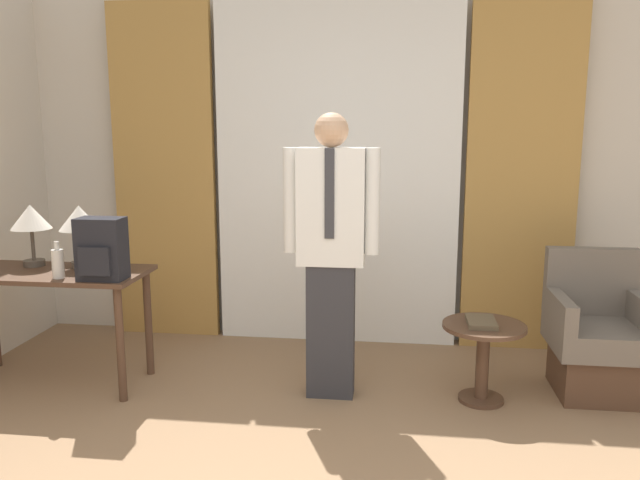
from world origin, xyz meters
TOP-DOWN VIEW (x-y plane):
  - wall_back at (0.00, 3.22)m, footprint 10.00×0.06m
  - curtain_sheer_center at (0.00, 3.09)m, footprint 1.82×0.06m
  - curtain_drape_left at (-1.35, 3.09)m, footprint 0.80×0.06m
  - curtain_drape_right at (1.35, 3.09)m, footprint 0.80×0.06m
  - desk at (-1.74, 2.02)m, footprint 1.24×0.55m
  - table_lamp_left at (-1.91, 2.15)m, footprint 0.26×0.26m
  - table_lamp_right at (-1.57, 2.15)m, footprint 0.26×0.26m
  - bottle_near_edge at (-1.57, 1.85)m, footprint 0.07×0.07m
  - backpack at (-1.29, 1.85)m, footprint 0.27×0.20m
  - person at (0.07, 2.05)m, footprint 0.58×0.20m
  - armchair at (1.72, 2.30)m, footprint 0.57×0.58m
  - side_table at (0.99, 2.08)m, footprint 0.50×0.50m
  - book at (0.97, 2.08)m, footprint 0.17×0.25m

SIDE VIEW (x-z plane):
  - side_table at x=0.99m, z-range 0.09..0.58m
  - armchair at x=1.72m, z-range -0.10..0.78m
  - book at x=0.97m, z-range 0.49..0.52m
  - desk at x=-1.74m, z-range 0.26..1.01m
  - bottle_near_edge at x=-1.57m, z-range 0.73..0.95m
  - backpack at x=-1.29m, z-range 0.75..1.12m
  - person at x=0.07m, z-range 0.09..1.82m
  - table_lamp_left at x=-1.91m, z-range 0.85..1.26m
  - table_lamp_right at x=-1.57m, z-range 0.85..1.26m
  - curtain_sheer_center at x=0.00m, z-range 0.00..2.58m
  - curtain_drape_left at x=-1.35m, z-range 0.00..2.58m
  - curtain_drape_right at x=1.35m, z-range 0.00..2.58m
  - wall_back at x=0.00m, z-range 0.00..2.70m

